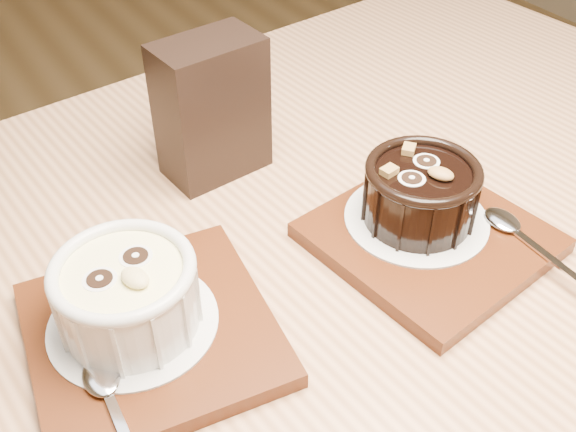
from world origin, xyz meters
The scene contains 11 objects.
ground centered at (0.00, 0.00, 0.00)m, with size 5.00×5.00×0.00m, color brown.
table centered at (-0.14, -0.30, 0.66)m, with size 1.27×0.91×0.75m.
tray_left centered at (-0.29, -0.30, 0.76)m, with size 0.18×0.18×0.01m, color #54240E.
doily_left centered at (-0.30, -0.29, 0.77)m, with size 0.13×0.13×0.00m, color white.
ramekin_white centered at (-0.30, -0.29, 0.80)m, with size 0.11×0.11×0.06m.
spoon_left centered at (-0.35, -0.36, 0.77)m, with size 0.03×0.13×0.01m, color white, non-canonical shape.
tray_right centered at (-0.04, -0.33, 0.76)m, with size 0.18×0.18×0.01m, color #54240E.
doily_right centered at (-0.04, -0.31, 0.77)m, with size 0.13×0.13×0.00m, color white.
ramekin_dark centered at (-0.04, -0.31, 0.80)m, with size 0.10×0.10×0.06m.
spoon_right centered at (0.02, -0.39, 0.77)m, with size 0.03×0.13×0.01m, color white, non-canonical shape.
condiment_stand centered at (-0.15, -0.12, 0.82)m, with size 0.10×0.06×0.14m, color black.
Camera 1 is at (-0.39, -0.64, 1.16)m, focal length 42.00 mm.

